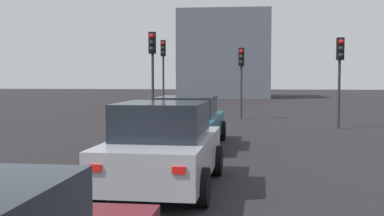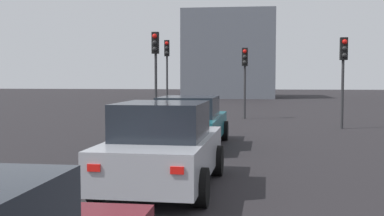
% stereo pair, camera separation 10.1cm
% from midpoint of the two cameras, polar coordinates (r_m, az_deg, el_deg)
% --- Properties ---
extents(car_teal_right_lead, '(4.65, 2.22, 1.50)m').
position_cam_midpoint_polar(car_teal_right_lead, '(14.49, -0.76, -1.67)').
color(car_teal_right_lead, '#19606B').
rests_on(car_teal_right_lead, ground_plane).
extents(car_silver_right_second, '(4.14, 2.09, 1.62)m').
position_cam_midpoint_polar(car_silver_right_second, '(8.99, -3.70, -4.70)').
color(car_silver_right_second, '#A8AAB2').
rests_on(car_silver_right_second, ground_plane).
extents(traffic_light_near_left, '(0.32, 0.30, 3.68)m').
position_cam_midpoint_polar(traffic_light_near_left, '(20.22, 17.07, 5.13)').
color(traffic_light_near_left, '#2D2D30').
rests_on(traffic_light_near_left, ground_plane).
extents(traffic_light_near_right, '(0.32, 0.29, 4.17)m').
position_cam_midpoint_polar(traffic_light_near_right, '(27.13, -3.56, 5.60)').
color(traffic_light_near_right, '#2D2D30').
rests_on(traffic_light_near_right, ground_plane).
extents(traffic_light_far_left, '(0.32, 0.29, 3.97)m').
position_cam_midpoint_polar(traffic_light_far_left, '(20.14, -4.89, 5.87)').
color(traffic_light_far_left, '#2D2D30').
rests_on(traffic_light_far_left, ground_plane).
extents(traffic_light_far_right, '(0.32, 0.29, 3.55)m').
position_cam_midpoint_polar(traffic_light_far_right, '(24.04, 5.77, 4.80)').
color(traffic_light_far_right, '#2D2D30').
rests_on(traffic_light_far_right, ground_plane).
extents(building_facade_left, '(9.36, 9.16, 8.79)m').
position_cam_midpoint_polar(building_facade_left, '(50.98, 3.87, 6.26)').
color(building_facade_left, slate).
rests_on(building_facade_left, ground_plane).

